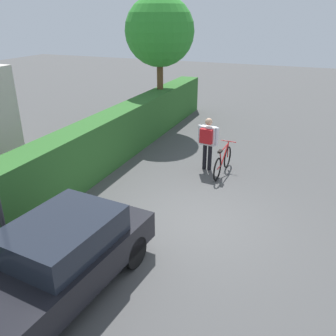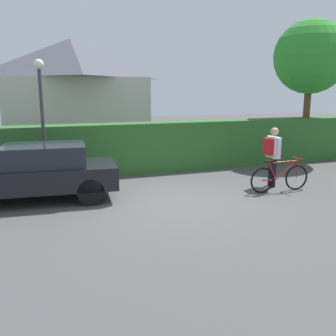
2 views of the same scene
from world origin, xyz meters
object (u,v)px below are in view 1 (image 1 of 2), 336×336
parked_car_near (54,263)px  bicycle (223,162)px  tree_kerbside (160,32)px  person_rider (208,139)px

parked_car_near → bicycle: (6.39, -1.38, -0.35)m
bicycle → tree_kerbside: bearing=44.0°
tree_kerbside → parked_car_near: bearing=-166.5°
bicycle → tree_kerbside: tree_kerbside is taller
parked_car_near → bicycle: size_ratio=2.45×
person_rider → tree_kerbside: tree_kerbside is taller
parked_car_near → tree_kerbside: size_ratio=0.81×
parked_car_near → person_rider: 6.55m
parked_car_near → tree_kerbside: tree_kerbside is taller
parked_car_near → person_rider: size_ratio=2.57×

